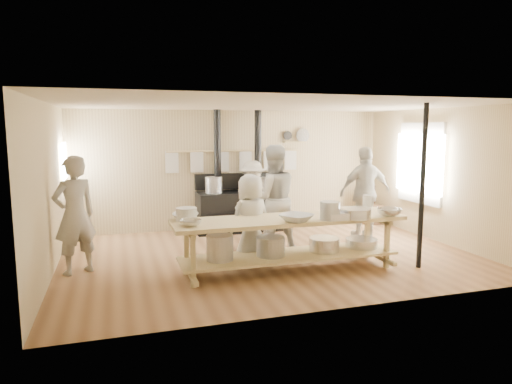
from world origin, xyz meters
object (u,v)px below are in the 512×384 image
cook_far_left (75,215)px  cook_by_window (252,196)px  stove (238,207)px  prep_table (289,238)px  cook_right (365,192)px  cook_center (251,220)px  chair (372,213)px  cook_left (273,199)px  roasting_pan (340,216)px

cook_far_left → cook_by_window: (3.41, 1.99, -0.14)m
stove → cook_far_left: (-3.14, -2.15, 0.39)m
cook_by_window → cook_far_left: bearing=-131.9°
prep_table → cook_right: size_ratio=1.94×
stove → cook_center: 2.61m
prep_table → cook_right: (2.30, 1.64, 0.41)m
cook_center → chair: cook_center is taller
cook_far_left → cook_left: cook_left is taller
stove → chair: stove is taller
cook_left → cook_by_window: 1.73m
stove → cook_right: (2.30, -1.38, 0.41)m
cook_far_left → roasting_pan: size_ratio=4.00×
cook_center → chair: (3.63, 2.31, -0.49)m
prep_table → cook_right: 2.85m
stove → prep_table: (-0.00, -3.02, -0.00)m
cook_far_left → cook_left: 3.29m
roasting_pan → chair: bearing=51.6°
cook_far_left → cook_left: bearing=155.2°
cook_center → cook_by_window: size_ratio=0.98×
stove → cook_far_left: bearing=-145.6°
stove → cook_far_left: 3.83m
prep_table → cook_by_window: cook_by_window is taller
prep_table → cook_far_left: 3.28m
cook_far_left → cook_center: bearing=141.8°
prep_table → roasting_pan: 0.86m
cook_left → chair: bearing=-148.9°
cook_center → cook_far_left: bearing=-24.9°
cook_far_left → roasting_pan: (3.84, -1.19, -0.01)m
cook_left → roasting_pan: size_ratio=4.25×
cook_far_left → cook_right: size_ratio=0.98×
cook_left → cook_right: (2.16, 0.50, -0.04)m
cook_far_left → cook_by_window: cook_far_left is taller
cook_center → cook_by_window: (0.75, 2.39, 0.02)m
prep_table → chair: 4.21m
cook_center → roasting_pan: 1.43m
cook_far_left → chair: size_ratio=2.09×
prep_table → cook_center: 0.70m
stove → cook_center: (-0.48, -2.55, 0.23)m
chair → roasting_pan: size_ratio=1.91×
cook_center → prep_table: bearing=119.3°
cook_far_left → chair: cook_far_left is taller
cook_far_left → cook_right: cook_right is taller
cook_right → roasting_pan: bearing=53.8°
cook_far_left → cook_right: 5.49m
cook_right → cook_by_window: (-2.03, 1.21, -0.16)m
cook_left → cook_center: bearing=51.0°
cook_left → cook_by_window: (0.14, 1.71, -0.20)m
cook_by_window → chair: bearing=16.3°
cook_right → chair: cook_right is taller
stove → cook_left: (0.13, -1.88, 0.44)m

